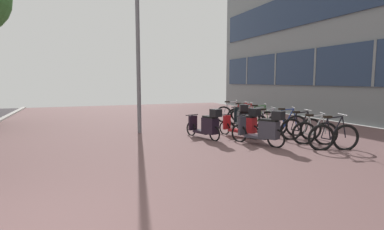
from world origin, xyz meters
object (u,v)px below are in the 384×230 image
(bicycle_rack_07, at_px, (242,116))
(scooter_mid, at_px, (244,124))
(bicycle_rack_03, at_px, (287,125))
(bicycle_rack_06, at_px, (246,118))
(scooter_far, at_px, (207,125))
(scooter_extra, at_px, (241,119))
(bicycle_rack_08, at_px, (231,114))
(bicycle_rack_01, at_px, (315,133))
(bicycle_rack_04, at_px, (267,123))
(bicycle_rack_02, at_px, (301,129))
(bicycle_rack_05, at_px, (259,120))
(bicycle_rack_00, at_px, (333,137))
(lamp_post, at_px, (138,36))
(scooter_near, at_px, (264,129))

(bicycle_rack_07, xyz_separation_m, scooter_mid, (-1.59, -2.83, 0.10))
(bicycle_rack_03, height_order, bicycle_rack_06, bicycle_rack_06)
(scooter_mid, xyz_separation_m, scooter_far, (-1.24, 0.21, 0.00))
(bicycle_rack_07, relative_size, scooter_extra, 0.76)
(bicycle_rack_08, bearing_deg, bicycle_rack_01, -91.04)
(bicycle_rack_04, height_order, bicycle_rack_06, bicycle_rack_06)
(bicycle_rack_02, relative_size, scooter_extra, 0.74)
(bicycle_rack_05, height_order, scooter_mid, scooter_mid)
(bicycle_rack_01, xyz_separation_m, bicycle_rack_03, (0.18, 1.50, 0.02))
(bicycle_rack_04, xyz_separation_m, bicycle_rack_08, (0.16, 3.00, 0.02))
(bicycle_rack_00, distance_m, bicycle_rack_02, 1.52)
(bicycle_rack_06, bearing_deg, scooter_extra, -129.20)
(bicycle_rack_03, xyz_separation_m, bicycle_rack_05, (-0.09, 1.50, 0.00))
(bicycle_rack_06, distance_m, scooter_extra, 1.27)
(bicycle_rack_04, relative_size, scooter_mid, 0.81)
(bicycle_rack_07, xyz_separation_m, scooter_extra, (-1.05, -1.73, 0.13))
(bicycle_rack_01, distance_m, scooter_mid, 2.17)
(bicycle_rack_00, distance_m, lamp_post, 7.01)
(bicycle_rack_05, distance_m, scooter_near, 3.05)
(bicycle_rack_01, height_order, scooter_extra, scooter_extra)
(bicycle_rack_07, distance_m, lamp_post, 5.58)
(bicycle_rack_00, relative_size, scooter_extra, 0.75)
(bicycle_rack_01, bearing_deg, bicycle_rack_04, 91.70)
(bicycle_rack_00, distance_m, bicycle_rack_01, 0.75)
(bicycle_rack_05, bearing_deg, bicycle_rack_06, 100.31)
(bicycle_rack_08, bearing_deg, scooter_extra, -110.68)
(bicycle_rack_03, height_order, scooter_mid, scooter_mid)
(bicycle_rack_03, bearing_deg, bicycle_rack_08, 91.33)
(scooter_extra, bearing_deg, scooter_mid, -116.20)
(bicycle_rack_04, xyz_separation_m, bicycle_rack_05, (0.16, 0.75, 0.02))
(scooter_near, relative_size, scooter_far, 1.00)
(bicycle_rack_00, xyz_separation_m, bicycle_rack_08, (0.16, 6.00, 0.01))
(scooter_mid, distance_m, lamp_post, 4.75)
(bicycle_rack_04, xyz_separation_m, scooter_mid, (-1.31, -0.58, 0.12))
(scooter_far, bearing_deg, scooter_mid, -9.45)
(bicycle_rack_06, relative_size, bicycle_rack_07, 1.00)
(bicycle_rack_08, bearing_deg, bicycle_rack_00, -91.57)
(bicycle_rack_00, height_order, bicycle_rack_07, bicycle_rack_00)
(bicycle_rack_03, xyz_separation_m, bicycle_rack_04, (-0.25, 0.75, -0.02))
(bicycle_rack_01, bearing_deg, bicycle_rack_03, 83.07)
(bicycle_rack_00, xyz_separation_m, scooter_mid, (-1.31, 2.43, 0.10))
(bicycle_rack_02, xyz_separation_m, scooter_extra, (-0.99, 2.02, 0.13))
(bicycle_rack_06, height_order, scooter_mid, same)
(scooter_near, bearing_deg, bicycle_rack_06, 66.47)
(bicycle_rack_04, bearing_deg, lamp_post, 160.02)
(lamp_post, bearing_deg, scooter_far, -47.52)
(bicycle_rack_07, height_order, scooter_extra, scooter_extra)
(scooter_near, relative_size, lamp_post, 0.26)
(bicycle_rack_02, height_order, bicycle_rack_04, bicycle_rack_02)
(scooter_near, bearing_deg, lamp_post, 130.32)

